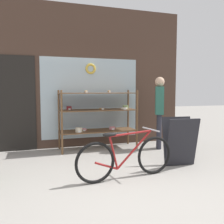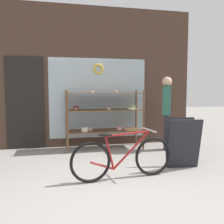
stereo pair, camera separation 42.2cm
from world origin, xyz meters
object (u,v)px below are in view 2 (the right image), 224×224
sandwich_board (182,143)px  pedestrian (167,107)px  bicycle (123,157)px  display_case (104,113)px

sandwich_board → pedestrian: (0.27, 1.27, 0.53)m
sandwich_board → pedestrian: size_ratio=0.52×
sandwich_board → pedestrian: 1.40m
sandwich_board → bicycle: bearing=-158.1°
display_case → pedestrian: pedestrian is taller
display_case → pedestrian: 1.41m
display_case → bicycle: size_ratio=1.07×
display_case → sandwich_board: 2.02m
pedestrian → sandwich_board: bearing=-167.2°
bicycle → sandwich_board: 1.21m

